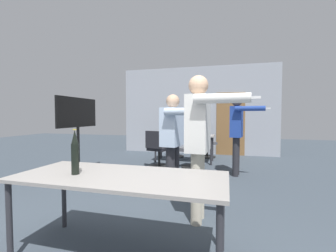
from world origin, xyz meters
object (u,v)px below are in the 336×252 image
object	(u,v)px
office_chair_far_left	(158,150)
beer_bottle	(75,153)
person_far_watching	(199,134)
office_chair_mid_tucked	(195,151)
tv_screen	(78,126)
person_center_tall	(237,127)
office_chair_side_rolled	(205,144)
person_left_plaid	(174,135)
drink_cup	(183,133)
office_chair_far_right	(177,143)

from	to	relation	value
office_chair_far_left	beer_bottle	bearing A→B (deg)	-70.00
person_far_watching	office_chair_mid_tucked	size ratio (longest dim) A/B	1.94
tv_screen	office_chair_far_left	world-z (taller)	tv_screen
person_center_tall	office_chair_side_rolled	bearing A→B (deg)	-146.74
tv_screen	person_left_plaid	world-z (taller)	tv_screen
office_chair_side_rolled	person_center_tall	bearing A→B (deg)	-5.50
person_center_tall	beer_bottle	size ratio (longest dim) A/B	4.17
office_chair_mid_tucked	drink_cup	bearing A→B (deg)	51.95
office_chair_mid_tucked	drink_cup	world-z (taller)	office_chair_mid_tucked
office_chair_side_rolled	person_left_plaid	bearing A→B (deg)	-32.82
person_far_watching	beer_bottle	distance (m)	1.41
office_chair_side_rolled	office_chair_mid_tucked	distance (m)	1.51
office_chair_mid_tucked	beer_bottle	size ratio (longest dim) A/B	2.21
tv_screen	office_chair_side_rolled	xyz separation A→B (m)	(2.40, 2.87, -0.66)
person_center_tall	office_chair_mid_tucked	world-z (taller)	person_center_tall
office_chair_side_rolled	office_chair_far_left	world-z (taller)	office_chair_far_left
office_chair_far_left	beer_bottle	size ratio (longest dim) A/B	2.23
tv_screen	person_left_plaid	bearing A→B (deg)	-102.77
office_chair_side_rolled	drink_cup	distance (m)	1.03
office_chair_side_rolled	office_chair_far_left	distance (m)	1.95
office_chair_mid_tucked	office_chair_side_rolled	bearing A→B (deg)	17.58
office_chair_side_rolled	office_chair_far_left	xyz separation A→B (m)	(-1.01, -1.66, 0.01)
tv_screen	person_center_tall	size ratio (longest dim) A/B	0.97
office_chair_mid_tucked	beer_bottle	xyz separation A→B (m)	(-0.56, -3.72, 0.53)
person_far_watching	beer_bottle	xyz separation A→B (m)	(-1.01, -0.97, -0.12)
tv_screen	person_center_tall	world-z (taller)	person_center_tall
person_left_plaid	drink_cup	world-z (taller)	person_left_plaid
tv_screen	office_chair_far_right	world-z (taller)	tv_screen
beer_bottle	office_chair_side_rolled	bearing A→B (deg)	82.73
person_left_plaid	office_chair_far_left	xyz separation A→B (m)	(-0.82, 1.71, -0.55)
person_center_tall	person_left_plaid	xyz separation A→B (m)	(-1.06, -1.42, -0.07)
person_left_plaid	office_chair_side_rolled	world-z (taller)	person_left_plaid
office_chair_far_left	office_chair_mid_tucked	bearing A→B (deg)	24.19
person_far_watching	drink_cup	distance (m)	3.59
beer_bottle	drink_cup	xyz separation A→B (m)	(0.14, 4.45, -0.14)
person_left_plaid	office_chair_side_rolled	bearing A→B (deg)	-173.72
person_far_watching	person_center_tall	xyz separation A→B (m)	(0.53, 2.31, -0.03)
office_chair_side_rolled	person_far_watching	bearing A→B (deg)	-24.98
office_chair_side_rolled	beer_bottle	size ratio (longest dim) A/B	2.20
person_left_plaid	office_chair_far_left	distance (m)	1.97
office_chair_far_left	beer_bottle	world-z (taller)	beer_bottle
person_far_watching	person_left_plaid	world-z (taller)	person_far_watching
person_far_watching	person_left_plaid	xyz separation A→B (m)	(-0.53, 0.89, -0.10)
person_far_watching	office_chair_mid_tucked	bearing A→B (deg)	-167.81
tv_screen	office_chair_far_left	bearing A→B (deg)	-49.00
person_center_tall	office_chair_far_left	world-z (taller)	person_center_tall
tv_screen	office_chair_side_rolled	bearing A→B (deg)	-39.89
person_center_tall	beer_bottle	bearing A→B (deg)	-15.98
office_chair_side_rolled	office_chair_mid_tucked	bearing A→B (deg)	-33.57
person_far_watching	person_left_plaid	distance (m)	1.04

